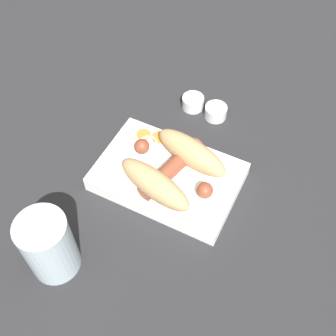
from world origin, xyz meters
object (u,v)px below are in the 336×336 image
object	(u,v)px
condiment_cup_far	(193,103)
sausage	(172,168)
bread_roll	(175,168)
condiment_cup_near	(216,112)
food_tray	(168,177)
drink_glass	(49,246)

from	to	relation	value
condiment_cup_far	sausage	bearing A→B (deg)	103.67
bread_roll	sausage	size ratio (longest dim) A/B	1.04
condiment_cup_near	food_tray	bearing A→B (deg)	85.94
condiment_cup_near	drink_glass	distance (m)	0.43
drink_glass	condiment_cup_near	bearing A→B (deg)	-103.88
condiment_cup_near	condiment_cup_far	distance (m)	0.05
food_tray	sausage	distance (m)	0.03
sausage	condiment_cup_far	xyz separation A→B (m)	(0.05, -0.19, -0.03)
drink_glass	bread_roll	bearing A→B (deg)	-115.53
condiment_cup_far	drink_glass	world-z (taller)	drink_glass
condiment_cup_near	condiment_cup_far	size ratio (longest dim) A/B	1.00
food_tray	sausage	xyz separation A→B (m)	(-0.01, -0.00, 0.03)
food_tray	condiment_cup_near	world-z (taller)	food_tray
condiment_cup_near	condiment_cup_far	xyz separation A→B (m)	(0.05, -0.00, 0.00)
food_tray	bread_roll	world-z (taller)	bread_roll
bread_roll	condiment_cup_far	world-z (taller)	bread_roll
food_tray	drink_glass	distance (m)	0.24
condiment_cup_far	food_tray	bearing A→B (deg)	101.50
sausage	condiment_cup_far	world-z (taller)	sausage
food_tray	bread_roll	distance (m)	0.04
condiment_cup_far	condiment_cup_near	bearing A→B (deg)	175.94
condiment_cup_near	bread_roll	bearing A→B (deg)	90.50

